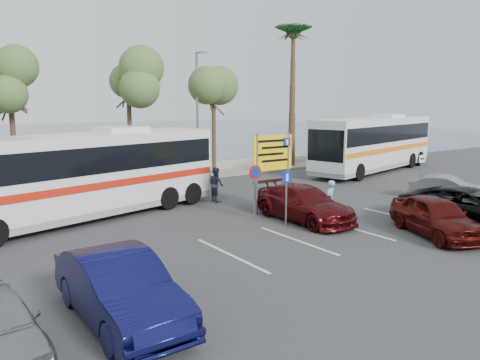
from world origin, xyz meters
TOP-DOWN VIEW (x-y plane):
  - ground at (0.00, 0.00)m, footprint 120.00×120.00m
  - kerb_strip at (0.00, 14.00)m, footprint 44.00×2.40m
  - seawall at (0.00, 16.00)m, footprint 48.00×0.80m
  - sea at (0.00, 60.00)m, footprint 140.00×140.00m
  - tree_left at (-8.00, 14.00)m, footprint 3.20×3.20m
  - tree_mid at (-1.50, 14.00)m, footprint 3.20×3.20m
  - tree_right at (4.50, 14.00)m, footprint 3.20×3.20m
  - palm_tree at (11.50, 14.00)m, footprint 4.80×4.80m
  - street_lamp_right at (3.00, 13.52)m, footprint 0.45×1.15m
  - direction_sign at (1.00, 3.20)m, footprint 2.20×0.12m
  - sign_no_stop at (-0.60, 2.38)m, footprint 0.60×0.08m
  - sign_parking at (-0.20, 0.79)m, footprint 0.50×0.07m
  - sign_taxi at (9.80, 1.49)m, footprint 0.50×0.07m
  - lane_markings at (-1.14, -1.00)m, footprint 12.02×4.20m
  - coach_bus_left at (-6.50, 6.53)m, footprint 12.76×5.68m
  - coach_bus_right at (15.00, 8.95)m, footprint 13.52×5.76m
  - car_blue at (-8.77, -3.50)m, footprint 1.75×4.82m
  - car_maroon at (1.00, 1.04)m, footprint 2.13×5.08m
  - car_red at (3.50, -3.50)m, footprint 3.37×4.72m
  - suv_black at (5.90, -3.50)m, footprint 3.25×5.83m
  - car_silver_b at (10.00, 0.02)m, footprint 2.52×3.95m
  - pedestrian_near at (2.00, 0.53)m, footprint 0.73×0.61m
  - pedestrian_far at (0.00, 6.50)m, footprint 0.69×0.87m

SIDE VIEW (x-z plane):
  - ground at x=0.00m, z-range 0.00..0.00m
  - lane_markings at x=-1.14m, z-range 0.00..0.01m
  - sea at x=0.00m, z-range 0.01..0.01m
  - kerb_strip at x=0.00m, z-range 0.00..0.15m
  - seawall at x=0.00m, z-range 0.00..0.60m
  - car_silver_b at x=10.00m, z-range 0.00..1.23m
  - car_maroon at x=1.00m, z-range 0.00..1.47m
  - car_red at x=3.50m, z-range 0.00..1.49m
  - suv_black at x=5.90m, z-range 0.00..1.54m
  - car_blue at x=-8.77m, z-range 0.00..1.58m
  - pedestrian_near at x=2.00m, z-range 0.00..1.70m
  - pedestrian_far at x=0.00m, z-range 0.00..1.75m
  - sign_taxi at x=9.80m, z-range 0.32..2.52m
  - sign_parking at x=-0.20m, z-range 0.34..2.59m
  - sign_no_stop at x=-0.60m, z-range 0.40..2.75m
  - coach_bus_left at x=-6.50m, z-range -0.14..3.75m
  - coach_bus_right at x=15.00m, z-range -0.15..3.97m
  - direction_sign at x=1.00m, z-range 0.63..4.23m
  - street_lamp_right at x=3.00m, z-range 0.59..8.60m
  - tree_left at x=-8.00m, z-range 2.40..9.60m
  - tree_right at x=4.50m, z-range 2.47..9.87m
  - tree_mid at x=-1.50m, z-range 2.65..10.65m
  - palm_tree at x=11.50m, z-range 4.27..15.47m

